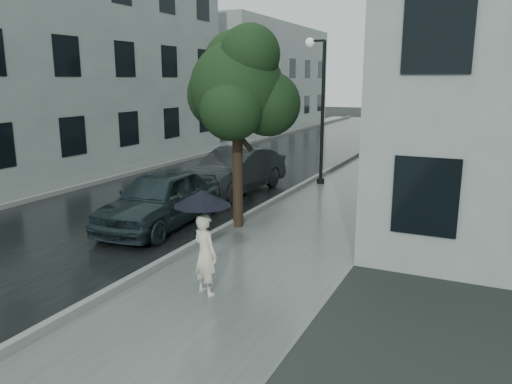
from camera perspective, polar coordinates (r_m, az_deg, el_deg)
The scene contains 14 objects.
ground at distance 9.94m, azimuth -2.45°, elevation -9.46°, with size 120.00×120.00×0.00m, color black.
sidewalk at distance 20.89m, azimuth 13.50°, elevation 2.07°, with size 3.50×60.00×0.01m, color slate.
kerb_near at distance 21.30m, azimuth 8.70°, elevation 2.67°, with size 0.15×60.00×0.15m, color slate.
asphalt_road at distance 22.52m, azimuth 0.12°, elevation 3.18°, with size 6.85×60.00×0.00m, color black.
kerb_far at distance 24.17m, azimuth -7.45°, elevation 3.91°, with size 0.15×60.00×0.15m, color slate.
sidewalk_far at distance 24.69m, azimuth -9.26°, elevation 3.87°, with size 1.70×60.00×0.01m, color #4C5451.
building_far_a at distance 24.23m, azimuth -23.91°, elevation 14.07°, with size 7.02×20.00×9.50m.
building_far_b at distance 42.20m, azimuth -0.33°, elevation 13.11°, with size 7.02×18.00×8.00m.
pedestrian at distance 8.88m, azimuth -5.82°, elevation -7.12°, with size 0.54×0.35×1.48m, color silver.
umbrella at distance 8.64m, azimuth -6.16°, elevation -0.66°, with size 1.08×1.08×1.01m.
street_tree at distance 12.61m, azimuth -1.99°, elevation 11.85°, with size 3.05×2.77×5.05m.
lamp_post at distance 18.22m, azimuth 7.20°, elevation 10.18°, with size 0.85×0.34×5.18m.
car_near at distance 13.14m, azimuth -10.92°, elevation -0.75°, with size 1.73×4.29×1.46m, color #19272B.
car_far at distance 16.78m, azimuth -2.39°, elevation 2.43°, with size 1.57×4.50×1.48m, color black.
Camera 1 is at (4.26, -8.15, 3.76)m, focal length 35.00 mm.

